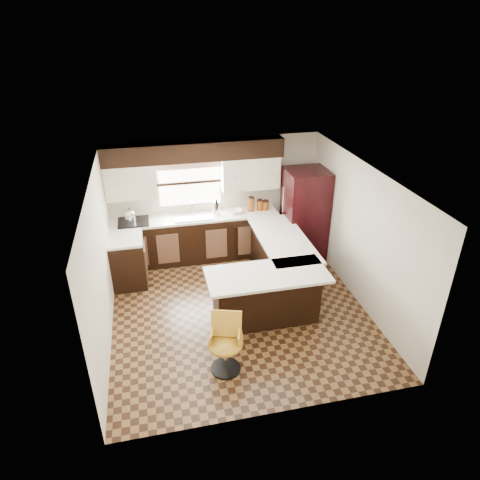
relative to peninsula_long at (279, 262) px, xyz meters
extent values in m
plane|color=#49301A|center=(-0.90, -0.62, -0.45)|extent=(4.40, 4.40, 0.00)
plane|color=silver|center=(-0.90, -0.62, 1.95)|extent=(4.40, 4.40, 0.00)
plane|color=beige|center=(-0.90, 1.58, 0.75)|extent=(4.40, 0.00, 4.40)
plane|color=beige|center=(-0.90, -2.83, 0.75)|extent=(4.40, 0.00, 4.40)
plane|color=beige|center=(-3.00, -0.62, 0.75)|extent=(0.00, 4.40, 4.40)
plane|color=beige|center=(1.20, -0.62, 0.75)|extent=(0.00, 4.40, 4.40)
cube|color=black|center=(-1.35, 1.28, 0.00)|extent=(3.30, 0.60, 0.90)
cube|color=black|center=(-2.70, 0.62, 0.00)|extent=(0.60, 0.70, 0.90)
cube|color=silver|center=(-1.35, 1.28, 0.47)|extent=(3.30, 0.60, 0.04)
cube|color=silver|center=(-2.70, 0.62, 0.47)|extent=(0.60, 0.70, 0.04)
cube|color=black|center=(-1.30, 1.40, 1.77)|extent=(3.40, 0.35, 0.36)
cube|color=beige|center=(-2.52, 1.40, 1.27)|extent=(0.94, 0.35, 0.64)
cube|color=beige|center=(-0.22, 1.40, 1.27)|extent=(1.14, 0.35, 0.64)
cube|color=white|center=(-1.40, 1.56, 1.10)|extent=(1.20, 0.02, 0.90)
cube|color=#D19B93|center=(-1.40, 1.52, 1.49)|extent=(1.30, 0.06, 0.18)
cube|color=#B2B2B7|center=(-1.40, 1.25, 0.51)|extent=(0.75, 0.45, 0.03)
cube|color=black|center=(-0.35, 0.99, -0.02)|extent=(0.58, 0.03, 0.78)
cube|color=black|center=(-2.55, 1.25, 0.51)|extent=(0.58, 0.50, 0.02)
cube|color=black|center=(0.00, 0.00, 0.00)|extent=(0.60, 1.95, 0.90)
cube|color=black|center=(-0.53, -0.97, 0.00)|extent=(1.65, 0.60, 0.90)
cube|color=silver|center=(0.05, 0.00, 0.47)|extent=(0.84, 1.95, 0.04)
cube|color=silver|center=(-0.55, -1.06, 0.47)|extent=(1.89, 0.84, 0.04)
cube|color=black|center=(0.78, 0.90, 0.48)|extent=(0.80, 0.76, 1.86)
cylinder|color=silver|center=(-0.93, 1.28, 0.63)|extent=(0.13, 0.13, 0.28)
imported|color=white|center=(-0.54, 1.27, 0.53)|extent=(0.29, 0.29, 0.06)
cylinder|color=brown|center=(-0.22, 1.30, 0.63)|extent=(0.13, 0.13, 0.27)
cylinder|color=brown|center=(-0.04, 1.30, 0.60)|extent=(0.12, 0.12, 0.20)
cylinder|color=brown|center=(0.08, 1.30, 0.58)|extent=(0.14, 0.14, 0.17)
camera|label=1|loc=(-2.17, -6.40, 4.03)|focal=32.00mm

